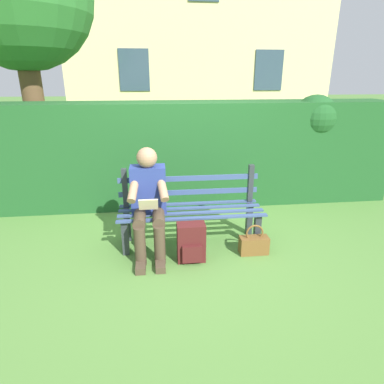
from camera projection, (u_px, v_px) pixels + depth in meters
The scene contains 7 objects.
ground at pixel (191, 243), 3.81m from camera, with size 60.00×60.00×0.00m, color #517F38.
park_bench at pixel (190, 208), 3.73m from camera, with size 1.64×0.49×0.88m.
person_seated at pixel (149, 200), 3.46m from camera, with size 0.44×0.73×1.16m.
hedge_backdrop at pixel (198, 151), 4.86m from camera, with size 5.90×0.79×1.61m.
building_facade at pixel (197, 20), 10.73m from camera, with size 8.38×2.90×7.22m.
backpack at pixel (191, 243), 3.39m from camera, with size 0.29×0.24×0.42m.
handbag at pixel (254, 244), 3.55m from camera, with size 0.32×0.14×0.35m.
Camera 1 is at (0.37, 3.36, 1.86)m, focal length 30.16 mm.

